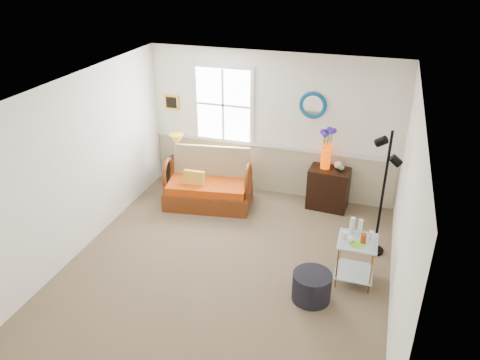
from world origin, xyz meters
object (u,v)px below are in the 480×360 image
(cabinet, at_px, (328,188))
(floor_lamp, at_px, (383,195))
(ottoman, at_px, (312,286))
(side_table, at_px, (355,261))
(loveseat, at_px, (208,180))
(lamp_stand, at_px, (179,173))

(cabinet, distance_m, floor_lamp, 1.56)
(ottoman, bearing_deg, side_table, 48.09)
(floor_lamp, xyz_separation_m, ottoman, (-0.73, -1.35, -0.78))
(cabinet, height_order, floor_lamp, floor_lamp)
(loveseat, relative_size, ottoman, 2.92)
(lamp_stand, bearing_deg, cabinet, 2.10)
(cabinet, bearing_deg, loveseat, -161.60)
(side_table, height_order, ottoman, side_table)
(loveseat, distance_m, floor_lamp, 3.01)
(side_table, bearing_deg, cabinet, 108.34)
(floor_lamp, bearing_deg, ottoman, -95.48)
(cabinet, distance_m, ottoman, 2.49)
(lamp_stand, height_order, ottoman, lamp_stand)
(lamp_stand, distance_m, ottoman, 3.79)
(floor_lamp, height_order, ottoman, floor_lamp)
(lamp_stand, height_order, floor_lamp, floor_lamp)
(side_table, xyz_separation_m, floor_lamp, (0.24, 0.81, 0.64))
(side_table, relative_size, ottoman, 1.29)
(loveseat, relative_size, floor_lamp, 0.76)
(side_table, relative_size, floor_lamp, 0.34)
(lamp_stand, xyz_separation_m, floor_lamp, (3.68, -1.03, 0.66))
(lamp_stand, distance_m, cabinet, 2.80)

